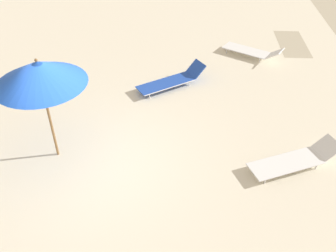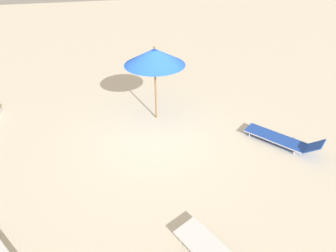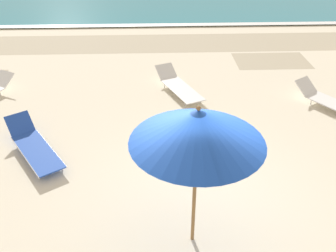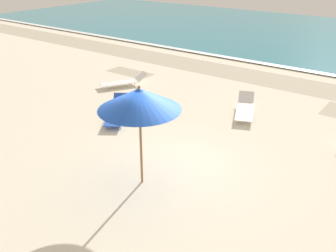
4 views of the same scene
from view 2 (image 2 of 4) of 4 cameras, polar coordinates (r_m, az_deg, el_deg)
The scene contains 3 objects.
ground_plane at distance 8.96m, azimuth -2.44°, elevation -1.57°, with size 60.00×60.00×0.16m.
beach_umbrella at distance 8.68m, azimuth -2.93°, elevation 14.79°, with size 2.00×2.00×2.62m.
sun_lounger_near_water_left at distance 8.94m, azimuth 23.60°, elevation -2.59°, with size 1.77×2.21×0.56m.
Camera 2 is at (1.69, 7.14, 5.08)m, focal length 28.00 mm.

